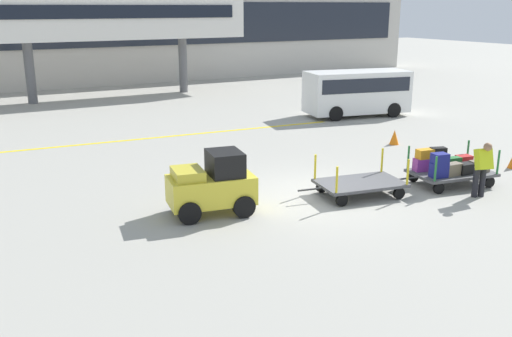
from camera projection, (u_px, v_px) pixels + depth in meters
The scene contains 10 objects.
ground_plane at pixel (318, 195), 15.66m from camera, with size 120.00×120.00×0.00m, color #9E9B91.
apron_lead_line at pixel (163, 137), 22.57m from camera, with size 14.83×0.20×0.01m, color yellow.
terminal_building at pixel (87, 30), 36.53m from camera, with size 50.96×2.51×7.07m.
jet_bridge at pixel (76, 16), 30.35m from camera, with size 17.81×3.00×5.82m.
baggage_tug at pixel (212, 185), 14.05m from camera, with size 2.25×1.53×1.58m.
baggage_cart_lead at pixel (360, 184), 15.50m from camera, with size 3.08×1.76×1.10m.
baggage_cart_middle at pixel (449, 167), 16.38m from camera, with size 3.08×1.76×1.10m.
baggage_handler at pixel (482, 167), 15.21m from camera, with size 0.51×0.52×1.56m.
shuttle_van at pixel (357, 90), 26.63m from camera, with size 5.08×2.80×2.10m.
safety_cone_far at pixel (394, 137), 21.31m from camera, with size 0.36×0.36×0.55m, color orange.
Camera 1 is at (-8.69, -12.17, 5.01)m, focal length 39.85 mm.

